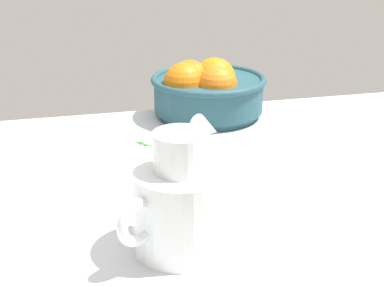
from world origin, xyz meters
The scene contains 4 objects.
ground_plane centered at (0.00, 0.00, -1.50)cm, with size 137.84×84.15×3.00cm, color silver.
fruit_bowl centered at (14.10, 35.97, 5.27)cm, with size 22.21×22.21×11.35cm.
juice_pitcher centered at (-1.05, -8.97, 5.05)cm, with size 13.66×11.22×14.85cm.
herb_sprig_0 centered at (1.04, 22.20, 0.27)cm, with size 5.65×6.65×0.99cm.
Camera 1 is at (-12.92, -62.60, 34.72)cm, focal length 51.47 mm.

